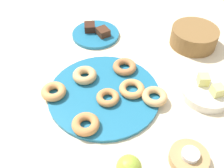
{
  "coord_description": "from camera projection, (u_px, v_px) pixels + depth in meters",
  "views": [
    {
      "loc": [
        0.58,
        -0.21,
        0.69
      ],
      "look_at": [
        0.0,
        0.03,
        0.04
      ],
      "focal_mm": 42.15,
      "sensor_mm": 36.0,
      "label": 1
    }
  ],
  "objects": [
    {
      "name": "brownie_far",
      "position": [
        103.0,
        32.0,
        1.14
      ],
      "size": [
        0.06,
        0.05,
        0.03
      ],
      "primitive_type": "cube",
      "rotation": [
        0.0,
        0.0,
        0.15
      ],
      "color": "#472819",
      "rests_on": "cake_plate"
    },
    {
      "name": "donut_2",
      "position": [
        85.0,
        75.0,
        0.95
      ],
      "size": [
        0.12,
        0.12,
        0.03
      ],
      "primitive_type": "torus",
      "rotation": [
        0.0,
        0.0,
        5.11
      ],
      "color": "tan",
      "rests_on": "donut_plate"
    },
    {
      "name": "donut_5",
      "position": [
        132.0,
        89.0,
        0.91
      ],
      "size": [
        0.11,
        0.11,
        0.02
      ],
      "primitive_type": "torus",
      "rotation": [
        0.0,
        0.0,
        0.3
      ],
      "color": "tan",
      "rests_on": "donut_plate"
    },
    {
      "name": "fruit_bowl",
      "position": [
        206.0,
        92.0,
        0.91
      ],
      "size": [
        0.17,
        0.17,
        0.03
      ],
      "primitive_type": "cylinder",
      "color": "silver",
      "rests_on": "ground_plane"
    },
    {
      "name": "donut_0",
      "position": [
        54.0,
        91.0,
        0.9
      ],
      "size": [
        0.12,
        0.12,
        0.03
      ],
      "primitive_type": "torus",
      "rotation": [
        0.0,
        0.0,
        4.0
      ],
      "color": "tan",
      "rests_on": "donut_plate"
    },
    {
      "name": "brownie_near",
      "position": [
        90.0,
        27.0,
        1.16
      ],
      "size": [
        0.07,
        0.06,
        0.03
      ],
      "primitive_type": "cube",
      "rotation": [
        0.0,
        0.0,
        -0.31
      ],
      "color": "#381E14",
      "rests_on": "cake_plate"
    },
    {
      "name": "ground_plane",
      "position": [
        104.0,
        95.0,
        0.92
      ],
      "size": [
        2.4,
        2.4,
        0.0
      ],
      "primitive_type": "plane",
      "color": "beige"
    },
    {
      "name": "basket",
      "position": [
        194.0,
        37.0,
        1.1
      ],
      "size": [
        0.24,
        0.24,
        0.08
      ],
      "primitive_type": "cylinder",
      "rotation": [
        0.0,
        0.0,
        4.44
      ],
      "color": "brown",
      "rests_on": "ground_plane"
    },
    {
      "name": "donut_4",
      "position": [
        155.0,
        96.0,
        0.88
      ],
      "size": [
        0.12,
        0.12,
        0.02
      ],
      "primitive_type": "torus",
      "rotation": [
        0.0,
        0.0,
        5.81
      ],
      "color": "tan",
      "rests_on": "donut_plate"
    },
    {
      "name": "donut_plate",
      "position": [
        104.0,
        94.0,
        0.92
      ],
      "size": [
        0.39,
        0.39,
        0.01
      ],
      "primitive_type": "cylinder",
      "color": "#1E6B93",
      "rests_on": "ground_plane"
    },
    {
      "name": "cake_plate",
      "position": [
        96.0,
        34.0,
        1.16
      ],
      "size": [
        0.21,
        0.21,
        0.01
      ],
      "primitive_type": "cylinder",
      "color": "#1E6B93",
      "rests_on": "ground_plane"
    },
    {
      "name": "melon_chunk_left",
      "position": [
        203.0,
        80.0,
        0.9
      ],
      "size": [
        0.05,
        0.05,
        0.04
      ],
      "primitive_type": "cube",
      "rotation": [
        0.0,
        0.0,
        -0.4
      ],
      "color": "#DBD67A",
      "rests_on": "fruit_bowl"
    },
    {
      "name": "donut_1",
      "position": [
        125.0,
        67.0,
        0.99
      ],
      "size": [
        0.1,
        0.1,
        0.03
      ],
      "primitive_type": "torus",
      "rotation": [
        0.0,
        0.0,
        4.86
      ],
      "color": "#B27547",
      "rests_on": "donut_plate"
    },
    {
      "name": "donut_3",
      "position": [
        109.0,
        97.0,
        0.88
      ],
      "size": [
        0.11,
        0.11,
        0.02
      ],
      "primitive_type": "torus",
      "rotation": [
        0.0,
        0.0,
        4.18
      ],
      "color": "#C6844C",
      "rests_on": "donut_plate"
    },
    {
      "name": "donut_6",
      "position": [
        86.0,
        124.0,
        0.8
      ],
      "size": [
        0.12,
        0.12,
        0.03
      ],
      "primitive_type": "torus",
      "rotation": [
        0.0,
        0.0,
        0.54
      ],
      "color": "#C6844C",
      "rests_on": "donut_plate"
    },
    {
      "name": "candle_holder",
      "position": [
        189.0,
        158.0,
        0.74
      ],
      "size": [
        0.11,
        0.11,
        0.03
      ],
      "primitive_type": "cylinder",
      "color": "tan",
      "rests_on": "ground_plane"
    },
    {
      "name": "melon_chunk_right",
      "position": [
        217.0,
        90.0,
        0.87
      ],
      "size": [
        0.04,
        0.04,
        0.04
      ],
      "primitive_type": "cube",
      "rotation": [
        0.0,
        0.0,
        -0.13
      ],
      "color": "#DBD67A",
      "rests_on": "fruit_bowl"
    },
    {
      "name": "apple",
      "position": [
        129.0,
        168.0,
        0.69
      ],
      "size": [
        0.07,
        0.07,
        0.07
      ],
      "primitive_type": "sphere",
      "color": "#93AD38",
      "rests_on": "ground_plane"
    },
    {
      "name": "tealight",
      "position": [
        190.0,
        154.0,
        0.72
      ],
      "size": [
        0.05,
        0.05,
        0.01
      ],
      "primitive_type": "cylinder",
      "color": "silver",
      "rests_on": "candle_holder"
    }
  ]
}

